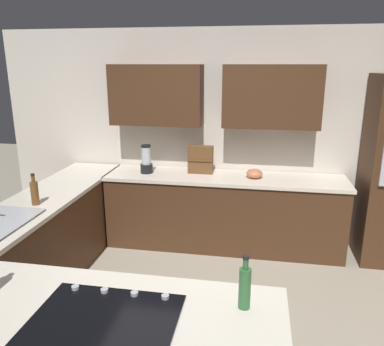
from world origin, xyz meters
TOP-DOWN VIEW (x-y plane):
  - ground_plane at (0.00, 0.00)m, footprint 14.00×14.00m
  - wall_back at (0.07, -2.04)m, footprint 6.00×0.44m
  - lower_cabinets_back at (0.10, -1.72)m, footprint 2.80×0.60m
  - countertop_back at (0.10, -1.72)m, footprint 2.84×0.64m
  - lower_cabinets_side at (1.82, -0.55)m, footprint 0.60×2.90m
  - countertop_side at (1.82, -0.55)m, footprint 0.64×2.94m
  - island_top at (0.47, 1.06)m, footprint 1.90×0.95m
  - cooktop at (0.47, 1.05)m, footprint 0.76×0.56m
  - blender at (1.05, -1.70)m, footprint 0.15×0.15m
  - mixing_bowl at (-0.25, -1.70)m, footprint 0.19×0.19m
  - spice_rack at (0.40, -1.80)m, footprint 0.30×0.11m
  - dish_soap_bottle at (1.77, -0.46)m, footprint 0.07×0.07m
  - second_bottle at (-0.24, 0.81)m, footprint 0.07×0.07m

SIDE VIEW (x-z plane):
  - ground_plane at x=0.00m, z-range 0.00..0.00m
  - lower_cabinets_back at x=0.10m, z-range 0.00..0.86m
  - lower_cabinets_side at x=1.82m, z-range 0.00..0.86m
  - countertop_back at x=0.10m, z-range 0.86..0.90m
  - countertop_side at x=1.82m, z-range 0.86..0.90m
  - island_top at x=0.47m, z-range 0.86..0.90m
  - cooktop at x=0.47m, z-range 0.89..0.92m
  - mixing_bowl at x=-0.25m, z-range 0.90..1.01m
  - dish_soap_bottle at x=1.77m, z-range 0.87..1.17m
  - second_bottle at x=-0.24m, z-range 0.87..1.18m
  - blender at x=1.05m, z-range 0.88..1.22m
  - spice_rack at x=0.40m, z-range 0.90..1.24m
  - wall_back at x=0.07m, z-range 0.13..2.73m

